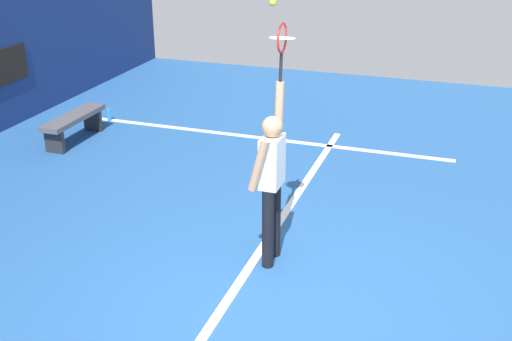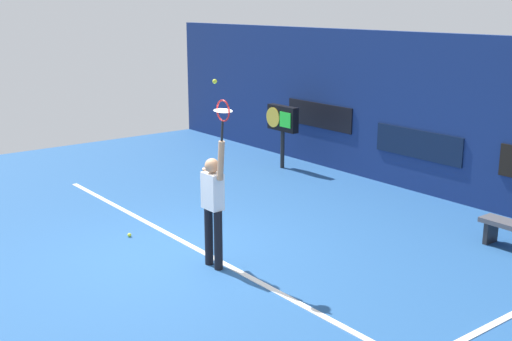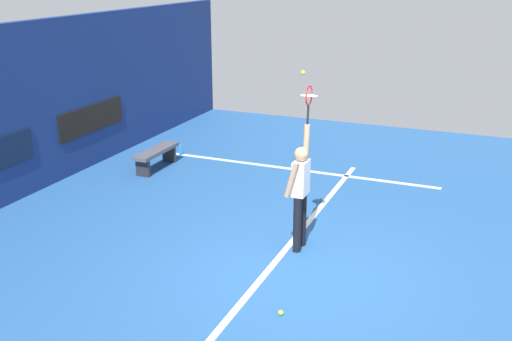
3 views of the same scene
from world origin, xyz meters
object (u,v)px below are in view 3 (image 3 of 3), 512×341
object	(u,v)px
tennis_ball	(303,73)
spare_ball	(281,313)
tennis_racket	(309,98)
court_bench	(156,154)
tennis_player	(300,189)
water_bottle	(181,151)

from	to	relation	value
tennis_ball	spare_ball	bearing A→B (deg)	-167.62
tennis_racket	spare_ball	bearing A→B (deg)	-169.55
court_bench	spare_ball	distance (m)	6.47
tennis_racket	tennis_ball	xyz separation A→B (m)	(-0.23, 0.03, 0.42)
tennis_player	tennis_racket	size ratio (longest dim) A/B	3.23
tennis_racket	spare_ball	size ratio (longest dim) A/B	9.06
water_bottle	tennis_ball	bearing A→B (deg)	-130.42
court_bench	water_bottle	xyz separation A→B (m)	(1.07, 0.00, -0.22)
water_bottle	spare_ball	bearing A→B (deg)	-140.33
tennis_racket	tennis_player	bearing A→B (deg)	179.17
tennis_racket	tennis_ball	world-z (taller)	tennis_ball
tennis_racket	court_bench	size ratio (longest dim) A/B	0.44
tennis_racket	spare_ball	xyz separation A→B (m)	(-2.25, -0.42, -2.36)
tennis_ball	court_bench	xyz separation A→B (m)	(2.49, 4.19, -2.48)
tennis_racket	spare_ball	world-z (taller)	tennis_racket
tennis_ball	spare_ball	world-z (taller)	tennis_ball
spare_ball	water_bottle	bearing A→B (deg)	39.67
tennis_player	tennis_ball	bearing A→B (deg)	21.38
court_bench	tennis_ball	bearing A→B (deg)	-120.76
tennis_ball	court_bench	world-z (taller)	tennis_ball
tennis_racket	water_bottle	bearing A→B (deg)	51.66
tennis_ball	water_bottle	world-z (taller)	tennis_ball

